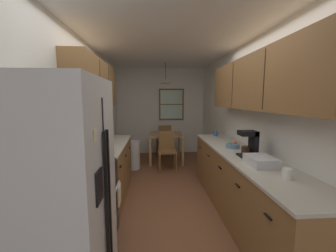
{
  "coord_description": "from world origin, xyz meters",
  "views": [
    {
      "loc": [
        -0.23,
        -2.73,
        1.64
      ],
      "look_at": [
        0.07,
        1.4,
        1.11
      ],
      "focal_mm": 22.44,
      "sensor_mm": 36.0,
      "label": 1
    }
  ],
  "objects_px": {
    "dining_table": "(166,138)",
    "coffee_maker": "(250,143)",
    "storage_canister": "(98,146)",
    "mug_spare": "(287,173)",
    "microwave_over_range": "(68,101)",
    "mug_by_coffeemaker": "(216,133)",
    "dining_chair_near": "(167,149)",
    "dining_chair_far": "(164,139)",
    "table_serving_bowl": "(168,133)",
    "dish_rack": "(261,161)",
    "stove_range": "(85,205)",
    "fruit_bowl": "(233,145)",
    "trash_bin": "(133,155)",
    "refrigerator": "(56,201)"
  },
  "relations": [
    {
      "from": "dining_chair_far",
      "to": "dish_rack",
      "type": "xyz_separation_m",
      "value": [
        0.89,
        -3.76,
        0.45
      ]
    },
    {
      "from": "refrigerator",
      "to": "fruit_bowl",
      "type": "distance_m",
      "value": 2.47
    },
    {
      "from": "dining_table",
      "to": "dining_chair_far",
      "type": "xyz_separation_m",
      "value": [
        -0.0,
        0.62,
        -0.12
      ]
    },
    {
      "from": "mug_spare",
      "to": "storage_canister",
      "type": "bearing_deg",
      "value": 150.87
    },
    {
      "from": "microwave_over_range",
      "to": "coffee_maker",
      "type": "bearing_deg",
      "value": 8.41
    },
    {
      "from": "dining_chair_far",
      "to": "storage_canister",
      "type": "distance_m",
      "value": 3.28
    },
    {
      "from": "refrigerator",
      "to": "dish_rack",
      "type": "relative_size",
      "value": 5.28
    },
    {
      "from": "coffee_maker",
      "to": "storage_canister",
      "type": "bearing_deg",
      "value": 170.31
    },
    {
      "from": "storage_canister",
      "to": "dish_rack",
      "type": "bearing_deg",
      "value": -19.65
    },
    {
      "from": "mug_spare",
      "to": "dining_chair_far",
      "type": "bearing_deg",
      "value": 102.5
    },
    {
      "from": "stove_range",
      "to": "trash_bin",
      "type": "height_order",
      "value": "stove_range"
    },
    {
      "from": "dining_table",
      "to": "storage_canister",
      "type": "height_order",
      "value": "storage_canister"
    },
    {
      "from": "stove_range",
      "to": "mug_by_coffeemaker",
      "type": "xyz_separation_m",
      "value": [
        2.02,
        1.82,
        0.48
      ]
    },
    {
      "from": "refrigerator",
      "to": "trash_bin",
      "type": "xyz_separation_m",
      "value": [
        0.24,
        3.34,
        -0.57
      ]
    },
    {
      "from": "dining_chair_far",
      "to": "mug_spare",
      "type": "relative_size",
      "value": 7.55
    },
    {
      "from": "fruit_bowl",
      "to": "table_serving_bowl",
      "type": "distance_m",
      "value": 2.36
    },
    {
      "from": "trash_bin",
      "to": "dish_rack",
      "type": "relative_size",
      "value": 1.94
    },
    {
      "from": "table_serving_bowl",
      "to": "stove_range",
      "type": "bearing_deg",
      "value": -110.9
    },
    {
      "from": "dining_table",
      "to": "mug_by_coffeemaker",
      "type": "bearing_deg",
      "value": -53.83
    },
    {
      "from": "table_serving_bowl",
      "to": "coffee_maker",
      "type": "bearing_deg",
      "value": -72.08
    },
    {
      "from": "dining_chair_far",
      "to": "dish_rack",
      "type": "bearing_deg",
      "value": -76.65
    },
    {
      "from": "coffee_maker",
      "to": "dining_chair_far",
      "type": "bearing_deg",
      "value": 105.28
    },
    {
      "from": "dining_chair_near",
      "to": "fruit_bowl",
      "type": "xyz_separation_m",
      "value": [
        0.9,
        -1.68,
        0.44
      ]
    },
    {
      "from": "fruit_bowl",
      "to": "table_serving_bowl",
      "type": "bearing_deg",
      "value": 110.75
    },
    {
      "from": "dining_chair_near",
      "to": "coffee_maker",
      "type": "height_order",
      "value": "coffee_maker"
    },
    {
      "from": "refrigerator",
      "to": "stove_range",
      "type": "relative_size",
      "value": 1.63
    },
    {
      "from": "dining_chair_near",
      "to": "dining_chair_far",
      "type": "height_order",
      "value": "same"
    },
    {
      "from": "microwave_over_range",
      "to": "dining_chair_far",
      "type": "height_order",
      "value": "microwave_over_range"
    },
    {
      "from": "dining_table",
      "to": "table_serving_bowl",
      "type": "bearing_deg",
      "value": -59.33
    },
    {
      "from": "stove_range",
      "to": "mug_by_coffeemaker",
      "type": "distance_m",
      "value": 2.76
    },
    {
      "from": "stove_range",
      "to": "dining_table",
      "type": "bearing_deg",
      "value": 70.66
    },
    {
      "from": "stove_range",
      "to": "dining_table",
      "type": "xyz_separation_m",
      "value": [
        1.09,
        3.1,
        0.15
      ]
    },
    {
      "from": "storage_canister",
      "to": "mug_spare",
      "type": "bearing_deg",
      "value": -29.13
    },
    {
      "from": "mug_spare",
      "to": "microwave_over_range",
      "type": "bearing_deg",
      "value": 167.66
    },
    {
      "from": "dining_chair_near",
      "to": "dish_rack",
      "type": "relative_size",
      "value": 2.65
    },
    {
      "from": "mug_spare",
      "to": "table_serving_bowl",
      "type": "height_order",
      "value": "mug_spare"
    },
    {
      "from": "dining_table",
      "to": "fruit_bowl",
      "type": "bearing_deg",
      "value": -68.79
    },
    {
      "from": "mug_by_coffeemaker",
      "to": "dish_rack",
      "type": "relative_size",
      "value": 0.34
    },
    {
      "from": "dining_table",
      "to": "coffee_maker",
      "type": "xyz_separation_m",
      "value": [
        0.93,
        -2.78,
        0.45
      ]
    },
    {
      "from": "dining_chair_near",
      "to": "mug_by_coffeemaker",
      "type": "relative_size",
      "value": 7.83
    },
    {
      "from": "trash_bin",
      "to": "microwave_over_range",
      "type": "bearing_deg",
      "value": -98.96
    },
    {
      "from": "mug_spare",
      "to": "dish_rack",
      "type": "height_order",
      "value": "mug_spare"
    },
    {
      "from": "table_serving_bowl",
      "to": "dining_table",
      "type": "bearing_deg",
      "value": 120.67
    },
    {
      "from": "dining_chair_near",
      "to": "mug_spare",
      "type": "bearing_deg",
      "value": -72.49
    },
    {
      "from": "stove_range",
      "to": "trash_bin",
      "type": "bearing_deg",
      "value": 83.5
    },
    {
      "from": "dining_chair_far",
      "to": "table_serving_bowl",
      "type": "height_order",
      "value": "dining_chair_far"
    },
    {
      "from": "refrigerator",
      "to": "trash_bin",
      "type": "relative_size",
      "value": 2.72
    },
    {
      "from": "storage_canister",
      "to": "mug_by_coffeemaker",
      "type": "bearing_deg",
      "value": 29.92
    },
    {
      "from": "dining_chair_near",
      "to": "trash_bin",
      "type": "distance_m",
      "value": 0.81
    },
    {
      "from": "dining_chair_far",
      "to": "table_serving_bowl",
      "type": "relative_size",
      "value": 4.2
    }
  ]
}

